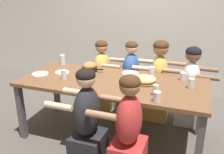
{
  "coord_description": "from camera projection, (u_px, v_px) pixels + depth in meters",
  "views": [
    {
      "loc": [
        0.94,
        -2.64,
        1.87
      ],
      "look_at": [
        0.0,
        0.0,
        0.82
      ],
      "focal_mm": 40.0,
      "sensor_mm": 36.0,
      "label": 1
    }
  ],
  "objects": [
    {
      "name": "empty_plate_c",
      "position": [
        130.0,
        73.0,
        3.24
      ],
      "size": [
        0.22,
        0.22,
        0.02
      ],
      "color": "white",
      "rests_on": "dining_table"
    },
    {
      "name": "restaurant_back_panel",
      "position": [
        147.0,
        1.0,
        4.29
      ],
      "size": [
        10.0,
        0.06,
        3.2
      ],
      "primitive_type": "cube",
      "color": "silver",
      "rests_on": "ground"
    },
    {
      "name": "diner_far_right",
      "position": [
        190.0,
        89.0,
        3.43
      ],
      "size": [
        0.51,
        0.4,
        1.11
      ],
      "rotation": [
        0.0,
        0.0,
        -1.57
      ],
      "color": "silver",
      "rests_on": "ground"
    },
    {
      "name": "empty_plate_b",
      "position": [
        40.0,
        74.0,
        3.22
      ],
      "size": [
        0.21,
        0.21,
        0.02
      ],
      "color": "white",
      "rests_on": "dining_table"
    },
    {
      "name": "diner_far_midleft",
      "position": [
        102.0,
        79.0,
        3.84
      ],
      "size": [
        0.51,
        0.4,
        1.1
      ],
      "rotation": [
        0.0,
        0.0,
        -1.57
      ],
      "color": "gold",
      "rests_on": "ground"
    },
    {
      "name": "drinking_glass_f",
      "position": [
        64.0,
        75.0,
        3.05
      ],
      "size": [
        0.06,
        0.06,
        0.12
      ],
      "color": "silver",
      "rests_on": "dining_table"
    },
    {
      "name": "diner_far_center",
      "position": [
        131.0,
        82.0,
        3.7
      ],
      "size": [
        0.51,
        0.4,
        1.12
      ],
      "rotation": [
        0.0,
        0.0,
        -1.57
      ],
      "color": "#2D5193",
      "rests_on": "ground"
    },
    {
      "name": "empty_plate_a",
      "position": [
        62.0,
        72.0,
        3.28
      ],
      "size": [
        0.18,
        0.18,
        0.02
      ],
      "color": "white",
      "rests_on": "dining_table"
    },
    {
      "name": "drinking_glass_c",
      "position": [
        191.0,
        84.0,
        2.78
      ],
      "size": [
        0.07,
        0.07,
        0.12
      ],
      "color": "silver",
      "rests_on": "dining_table"
    },
    {
      "name": "diner_near_midright",
      "position": [
        128.0,
        136.0,
        2.36
      ],
      "size": [
        0.51,
        0.4,
        1.14
      ],
      "rotation": [
        0.0,
        0.0,
        1.57
      ],
      "color": "#B22D2D",
      "rests_on": "ground"
    },
    {
      "name": "drinking_glass_d",
      "position": [
        155.0,
        91.0,
        2.6
      ],
      "size": [
        0.06,
        0.06,
        0.12
      ],
      "color": "silver",
      "rests_on": "dining_table"
    },
    {
      "name": "ground_plane",
      "position": [
        112.0,
        136.0,
        3.28
      ],
      "size": [
        18.0,
        18.0,
        0.0
      ],
      "primitive_type": "plane",
      "color": "#514C47",
      "rests_on": "ground"
    },
    {
      "name": "skillet_bowl",
      "position": [
        90.0,
        67.0,
        3.33
      ],
      "size": [
        0.3,
        0.21,
        0.13
      ],
      "color": "black",
      "rests_on": "dining_table"
    },
    {
      "name": "diner_near_center",
      "position": [
        87.0,
        128.0,
        2.49
      ],
      "size": [
        0.51,
        0.4,
        1.15
      ],
      "rotation": [
        0.0,
        0.0,
        1.57
      ],
      "color": "#232328",
      "rests_on": "ground"
    },
    {
      "name": "diner_far_midright",
      "position": [
        159.0,
        83.0,
        3.56
      ],
      "size": [
        0.51,
        0.4,
        1.16
      ],
      "rotation": [
        0.0,
        0.0,
        -1.57
      ],
      "color": "gold",
      "rests_on": "ground"
    },
    {
      "name": "pizza_board_main",
      "position": [
        145.0,
        80.0,
        2.95
      ],
      "size": [
        0.3,
        0.3,
        0.06
      ],
      "color": "brown",
      "rests_on": "dining_table"
    },
    {
      "name": "dining_table",
      "position": [
        112.0,
        87.0,
        3.04
      ],
      "size": [
        2.24,
        0.95,
        0.77
      ],
      "color": "brown",
      "rests_on": "ground"
    },
    {
      "name": "drinking_glass_b",
      "position": [
        157.0,
        97.0,
        2.46
      ],
      "size": [
        0.08,
        0.08,
        0.11
      ],
      "color": "silver",
      "rests_on": "dining_table"
    },
    {
      "name": "cocktail_glass_blue",
      "position": [
        183.0,
        77.0,
        3.02
      ],
      "size": [
        0.07,
        0.07,
        0.12
      ],
      "color": "silver",
      "rests_on": "dining_table"
    },
    {
      "name": "drinking_glass_a",
      "position": [
        152.0,
        73.0,
        3.12
      ],
      "size": [
        0.08,
        0.08,
        0.13
      ],
      "color": "silver",
      "rests_on": "dining_table"
    },
    {
      "name": "drinking_glass_e",
      "position": [
        63.0,
        60.0,
        3.61
      ],
      "size": [
        0.08,
        0.08,
        0.14
      ],
      "color": "silver",
      "rests_on": "dining_table"
    }
  ]
}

